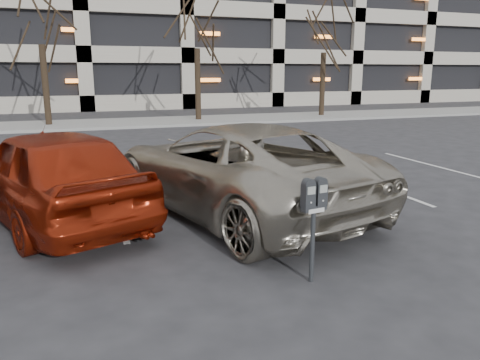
{
  "coord_description": "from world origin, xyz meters",
  "views": [
    {
      "loc": [
        -2.03,
        -6.92,
        2.46
      ],
      "look_at": [
        -0.03,
        -1.36,
        1.09
      ],
      "focal_mm": 35.0,
      "sensor_mm": 36.0,
      "label": 1
    }
  ],
  "objects_px": {
    "tree_c": "(196,2)",
    "tree_d": "(325,12)",
    "parking_meter": "(314,205)",
    "suv_silver": "(235,167)",
    "car_red": "(51,174)"
  },
  "relations": [
    {
      "from": "suv_silver",
      "to": "car_red",
      "type": "relative_size",
      "value": 1.31
    },
    {
      "from": "tree_c",
      "to": "tree_d",
      "type": "bearing_deg",
      "value": 0.0
    },
    {
      "from": "suv_silver",
      "to": "tree_d",
      "type": "bearing_deg",
      "value": -138.82
    },
    {
      "from": "tree_d",
      "to": "suv_silver",
      "type": "height_order",
      "value": "tree_d"
    },
    {
      "from": "tree_c",
      "to": "suv_silver",
      "type": "bearing_deg",
      "value": -102.39
    },
    {
      "from": "tree_d",
      "to": "parking_meter",
      "type": "xyz_separation_m",
      "value": [
        -10.46,
        -18.32,
        -4.58
      ]
    },
    {
      "from": "tree_d",
      "to": "car_red",
      "type": "relative_size",
      "value": 1.62
    },
    {
      "from": "car_red",
      "to": "suv_silver",
      "type": "bearing_deg",
      "value": 150.38
    },
    {
      "from": "tree_c",
      "to": "parking_meter",
      "type": "xyz_separation_m",
      "value": [
        -3.46,
        -18.32,
        -4.75
      ]
    },
    {
      "from": "car_red",
      "to": "tree_c",
      "type": "bearing_deg",
      "value": -134.38
    },
    {
      "from": "tree_c",
      "to": "tree_d",
      "type": "relative_size",
      "value": 1.03
    },
    {
      "from": "tree_d",
      "to": "parking_meter",
      "type": "bearing_deg",
      "value": -119.73
    },
    {
      "from": "tree_c",
      "to": "parking_meter",
      "type": "bearing_deg",
      "value": -100.7
    },
    {
      "from": "tree_d",
      "to": "suv_silver",
      "type": "relative_size",
      "value": 1.23
    },
    {
      "from": "tree_d",
      "to": "car_red",
      "type": "bearing_deg",
      "value": -132.26
    }
  ]
}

